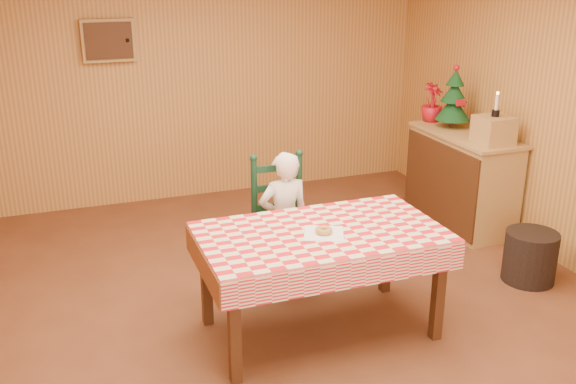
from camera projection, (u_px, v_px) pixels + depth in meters
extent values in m
plane|color=brown|center=(297.00, 324.00, 4.66)|extent=(6.00, 6.00, 0.00)
cube|color=#C78E47|center=(198.00, 79.00, 6.88)|extent=(5.00, 0.10, 2.60)
cube|color=tan|center=(108.00, 40.00, 6.38)|extent=(0.52, 0.08, 0.42)
cube|color=#482713|center=(109.00, 41.00, 6.34)|extent=(0.46, 0.02, 0.36)
sphere|color=black|center=(128.00, 40.00, 6.38)|extent=(0.04, 0.04, 0.04)
cube|color=#482713|center=(321.00, 238.00, 4.34)|extent=(1.60, 0.90, 0.06)
cube|color=#482713|center=(234.00, 333.00, 3.90)|extent=(0.07, 0.07, 0.69)
cube|color=#482713|center=(438.00, 294.00, 4.37)|extent=(0.07, 0.07, 0.69)
cube|color=#482713|center=(206.00, 280.00, 4.55)|extent=(0.07, 0.07, 0.69)
cube|color=#482713|center=(386.00, 251.00, 5.02)|extent=(0.07, 0.07, 0.69)
cube|color=red|center=(321.00, 232.00, 4.32)|extent=(1.64, 0.94, 0.02)
cube|color=red|center=(350.00, 275.00, 3.94)|extent=(1.64, 0.02, 0.18)
cube|color=red|center=(296.00, 221.00, 4.77)|extent=(1.64, 0.02, 0.18)
cube|color=#2A5828|center=(202.00, 264.00, 4.09)|extent=(0.02, 0.94, 0.18)
cube|color=#2A5828|center=(425.00, 229.00, 4.62)|extent=(0.02, 0.94, 0.18)
cube|color=black|center=(284.00, 236.00, 5.08)|extent=(0.44, 0.40, 0.04)
cylinder|color=black|center=(269.00, 275.00, 4.94)|extent=(0.04, 0.04, 0.41)
cylinder|color=black|center=(314.00, 267.00, 5.06)|extent=(0.04, 0.04, 0.41)
cylinder|color=black|center=(255.00, 257.00, 5.24)|extent=(0.04, 0.04, 0.41)
cylinder|color=black|center=(299.00, 250.00, 5.37)|extent=(0.04, 0.04, 0.41)
cylinder|color=black|center=(254.00, 194.00, 5.06)|extent=(0.05, 0.05, 0.60)
sphere|color=black|center=(253.00, 158.00, 4.96)|extent=(0.06, 0.06, 0.06)
cylinder|color=black|center=(299.00, 189.00, 5.18)|extent=(0.05, 0.05, 0.60)
sphere|color=black|center=(299.00, 153.00, 5.08)|extent=(0.06, 0.06, 0.06)
cube|color=black|center=(277.00, 206.00, 5.16)|extent=(0.38, 0.03, 0.05)
cube|color=black|center=(277.00, 187.00, 5.11)|extent=(0.38, 0.03, 0.05)
cube|color=black|center=(277.00, 168.00, 5.05)|extent=(0.38, 0.03, 0.05)
imported|color=white|center=(284.00, 221.00, 5.03)|extent=(0.41, 0.27, 1.12)
cube|color=white|center=(324.00, 233.00, 4.27)|extent=(0.34, 0.34, 0.00)
torus|color=#B68B41|center=(324.00, 230.00, 4.27)|extent=(0.15, 0.15, 0.04)
cube|color=tan|center=(462.00, 180.00, 6.33)|extent=(0.50, 1.20, 0.90)
cube|color=tan|center=(466.00, 135.00, 6.18)|extent=(0.54, 1.24, 0.03)
cube|color=#482713|center=(439.00, 183.00, 6.25)|extent=(0.02, 1.20, 0.80)
cube|color=tan|center=(494.00, 130.00, 5.78)|extent=(0.30, 0.30, 0.25)
cylinder|color=#482713|center=(452.00, 123.00, 6.38)|extent=(0.04, 0.04, 0.08)
cone|color=#0C3617|center=(453.00, 108.00, 6.33)|extent=(0.34, 0.34, 0.24)
cone|color=#0C3617|center=(454.00, 92.00, 6.27)|extent=(0.26, 0.26, 0.20)
cone|color=#0C3617|center=(456.00, 77.00, 6.22)|extent=(0.18, 0.18, 0.16)
sphere|color=#B4101E|center=(457.00, 68.00, 6.19)|extent=(0.06, 0.06, 0.06)
cube|color=#B4101E|center=(461.00, 103.00, 6.16)|extent=(0.10, 0.02, 0.06)
sphere|color=#B4101E|center=(464.00, 105.00, 6.29)|extent=(0.04, 0.04, 0.04)
sphere|color=#B4101E|center=(445.00, 97.00, 6.31)|extent=(0.04, 0.04, 0.04)
sphere|color=#B4101E|center=(453.00, 86.00, 6.35)|extent=(0.04, 0.04, 0.04)
imported|color=#B4101E|center=(432.00, 103.00, 6.58)|extent=(0.28, 0.28, 0.39)
cylinder|color=black|center=(496.00, 113.00, 5.72)|extent=(0.07, 0.07, 0.06)
cylinder|color=white|center=(497.00, 102.00, 5.69)|extent=(0.03, 0.03, 0.14)
sphere|color=orange|center=(498.00, 93.00, 5.66)|extent=(0.02, 0.02, 0.02)
cylinder|color=black|center=(530.00, 257.00, 5.23)|extent=(0.51, 0.51, 0.42)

